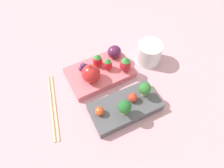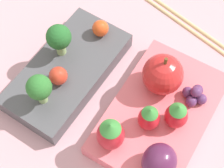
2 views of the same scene
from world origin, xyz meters
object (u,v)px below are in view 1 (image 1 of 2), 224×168
Objects in this scene: bento_box_savoury at (125,107)px; plum at (114,52)px; strawberry_1 at (98,60)px; strawberry_2 at (108,64)px; grape_cluster at (84,67)px; apple at (91,74)px; drinking_cup at (149,53)px; cherry_tomato_0 at (99,111)px; cherry_tomato_1 at (133,98)px; strawberry_0 at (125,64)px; broccoli_floret_0 at (125,107)px; chopsticks_pair at (53,105)px; broccoli_floret_1 at (145,89)px; bento_box_fruit at (100,73)px.

bento_box_savoury is 0.18m from plum.
strawberry_1 reaches higher than strawberry_2.
strawberry_2 is at bearing 41.05° from plum.
grape_cluster is at bearing -8.25° from strawberry_1.
drinking_cup is (-0.20, -0.00, -0.01)m from apple.
bento_box_savoury is at bearing 83.26° from strawberry_2.
apple reaches higher than cherry_tomato_0.
drinking_cup is at bearing 166.03° from strawberry_1.
strawberry_0 reaches higher than cherry_tomato_1.
strawberry_0 is at bearing 139.46° from strawberry_1.
grape_cluster is (0.04, -0.01, -0.01)m from strawberry_1.
broccoli_floret_0 is 0.21m from chopsticks_pair.
broccoli_floret_0 is 0.22m from drinking_cup.
chopsticks_pair is (0.20, -0.10, -0.04)m from cherry_tomato_1.
strawberry_0 is at bearing -143.39° from cherry_tomato_0.
cherry_tomato_1 reaches higher than chopsticks_pair.
broccoli_floret_1 is at bearing 178.10° from cherry_tomato_1.
strawberry_0 reaches higher than chopsticks_pair.
strawberry_1 is at bearing -113.78° from cherry_tomato_0.
cherry_tomato_0 is 0.54× the size of plum.
chopsticks_pair is (0.17, -0.10, -0.01)m from bento_box_savoury.
cherry_tomato_1 is (-0.02, -0.00, 0.03)m from bento_box_savoury.
broccoli_floret_1 is (-0.07, 0.14, 0.05)m from bento_box_fruit.
grape_cluster is (-0.02, -0.16, -0.01)m from cherry_tomato_0.
bento_box_fruit is 0.16m from broccoli_floret_1.
apple is at bearing 45.58° from strawberry_1.
broccoli_floret_0 is 0.68× the size of drinking_cup.
strawberry_1 reaches higher than cherry_tomato_0.
apple is 1.42× the size of strawberry_1.
cherry_tomato_1 is 0.18m from grape_cluster.
bento_box_fruit is 0.14m from cherry_tomato_1.
broccoli_floret_1 is 0.17m from plum.
strawberry_1 is (-0.07, -0.15, 0.01)m from cherry_tomato_0.
broccoli_floret_0 is at bearing 152.51° from cherry_tomato_0.
broccoli_floret_0 is 0.05m from cherry_tomato_1.
cherry_tomato_0 reaches higher than bento_box_savoury.
grape_cluster is 0.45× the size of drinking_cup.
broccoli_floret_0 reaches higher than strawberry_2.
apple is (0.10, -0.12, -0.01)m from broccoli_floret_1.
cherry_tomato_1 is 0.73× the size of grape_cluster.
cherry_tomato_1 is 0.39× the size of apple.
drinking_cup reaches higher than chopsticks_pair.
chopsticks_pair is at bearing -42.70° from cherry_tomato_0.
broccoli_floret_1 is 0.16m from drinking_cup.
bento_box_savoury is at bearing 92.87° from bento_box_fruit.
cherry_tomato_1 is at bearing 100.05° from strawberry_1.
strawberry_0 reaches higher than bento_box_fruit.
drinking_cup is at bearing -141.91° from bento_box_savoury.
strawberry_2 is 0.19m from chopsticks_pair.
bento_box_savoury is 7.70× the size of cherry_tomato_1.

